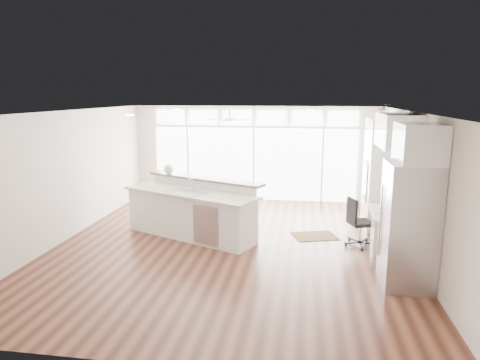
# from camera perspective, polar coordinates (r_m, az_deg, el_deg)

# --- Properties ---
(floor) EXTENTS (7.00, 8.00, 0.02)m
(floor) POSITION_cam_1_polar(r_m,az_deg,el_deg) (8.82, -1.30, -8.78)
(floor) COLOR #3E1E13
(floor) RESTS_ON ground
(ceiling) EXTENTS (7.00, 8.00, 0.02)m
(ceiling) POSITION_cam_1_polar(r_m,az_deg,el_deg) (8.29, -1.39, 9.09)
(ceiling) COLOR white
(ceiling) RESTS_ON wall_back
(wall_back) EXTENTS (7.00, 0.04, 2.70)m
(wall_back) POSITION_cam_1_polar(r_m,az_deg,el_deg) (12.36, 1.90, 3.57)
(wall_back) COLOR beige
(wall_back) RESTS_ON floor
(wall_front) EXTENTS (7.00, 0.04, 2.70)m
(wall_front) POSITION_cam_1_polar(r_m,az_deg,el_deg) (4.71, -9.98, -9.74)
(wall_front) COLOR beige
(wall_front) RESTS_ON floor
(wall_left) EXTENTS (0.04, 8.00, 2.70)m
(wall_left) POSITION_cam_1_polar(r_m,az_deg,el_deg) (9.69, -22.19, 0.54)
(wall_left) COLOR beige
(wall_left) RESTS_ON floor
(wall_right) EXTENTS (0.04, 8.00, 2.70)m
(wall_right) POSITION_cam_1_polar(r_m,az_deg,el_deg) (8.57, 22.36, -0.79)
(wall_right) COLOR beige
(wall_right) RESTS_ON floor
(glass_wall) EXTENTS (5.80, 0.06, 2.08)m
(glass_wall) POSITION_cam_1_polar(r_m,az_deg,el_deg) (12.34, 1.85, 2.15)
(glass_wall) COLOR white
(glass_wall) RESTS_ON wall_back
(transom_row) EXTENTS (5.90, 0.06, 0.40)m
(transom_row) POSITION_cam_1_polar(r_m,az_deg,el_deg) (12.20, 1.89, 8.33)
(transom_row) COLOR white
(transom_row) RESTS_ON wall_back
(desk_window) EXTENTS (0.04, 0.85, 0.85)m
(desk_window) POSITION_cam_1_polar(r_m,az_deg,el_deg) (8.81, 21.76, 0.89)
(desk_window) COLOR white
(desk_window) RESTS_ON wall_right
(ceiling_fan) EXTENTS (1.16, 1.16, 0.32)m
(ceiling_fan) POSITION_cam_1_polar(r_m,az_deg,el_deg) (11.14, -1.39, 8.56)
(ceiling_fan) COLOR white
(ceiling_fan) RESTS_ON ceiling
(recessed_lights) EXTENTS (3.40, 3.00, 0.02)m
(recessed_lights) POSITION_cam_1_polar(r_m,az_deg,el_deg) (8.49, -1.15, 9.01)
(recessed_lights) COLOR white
(recessed_lights) RESTS_ON ceiling
(oven_cabinet) EXTENTS (0.64, 1.20, 2.50)m
(oven_cabinet) POSITION_cam_1_polar(r_m,az_deg,el_deg) (10.26, 18.23, 0.81)
(oven_cabinet) COLOR white
(oven_cabinet) RESTS_ON floor
(desk_nook) EXTENTS (0.72, 1.30, 0.76)m
(desk_nook) POSITION_cam_1_polar(r_m,az_deg,el_deg) (9.02, 19.16, -6.36)
(desk_nook) COLOR white
(desk_nook) RESTS_ON floor
(upper_cabinets) EXTENTS (0.64, 1.30, 0.64)m
(upper_cabinets) POSITION_cam_1_polar(r_m,az_deg,el_deg) (8.65, 20.27, 6.17)
(upper_cabinets) COLOR white
(upper_cabinets) RESTS_ON wall_right
(refrigerator) EXTENTS (0.76, 0.90, 2.00)m
(refrigerator) POSITION_cam_1_polar(r_m,az_deg,el_deg) (7.29, 21.59, -5.62)
(refrigerator) COLOR #ADACB1
(refrigerator) RESTS_ON floor
(fridge_cabinet) EXTENTS (0.64, 0.90, 0.60)m
(fridge_cabinet) POSITION_cam_1_polar(r_m,az_deg,el_deg) (7.06, 22.84, 4.54)
(fridge_cabinet) COLOR white
(fridge_cabinet) RESTS_ON wall_right
(framed_photos) EXTENTS (0.06, 0.22, 0.80)m
(framed_photos) POSITION_cam_1_polar(r_m,az_deg,el_deg) (9.44, 20.87, 0.68)
(framed_photos) COLOR black
(framed_photos) RESTS_ON wall_right
(kitchen_island) EXTENTS (3.28, 2.30, 1.22)m
(kitchen_island) POSITION_cam_1_polar(r_m,az_deg,el_deg) (9.24, -6.62, -3.87)
(kitchen_island) COLOR white
(kitchen_island) RESTS_ON floor
(rug) EXTENTS (1.05, 0.89, 0.01)m
(rug) POSITION_cam_1_polar(r_m,az_deg,el_deg) (9.50, 9.91, -7.37)
(rug) COLOR #3B2612
(rug) RESTS_ON floor
(office_chair) EXTENTS (0.65, 0.62, 0.99)m
(office_chair) POSITION_cam_1_polar(r_m,az_deg,el_deg) (8.99, 15.83, -5.46)
(office_chair) COLOR black
(office_chair) RESTS_ON floor
(fishbowl) EXTENTS (0.30, 0.30, 0.23)m
(fishbowl) POSITION_cam_1_polar(r_m,az_deg,el_deg) (9.99, -9.49, 1.45)
(fishbowl) COLOR silver
(fishbowl) RESTS_ON kitchen_island
(monitor) EXTENTS (0.13, 0.45, 0.37)m
(monitor) POSITION_cam_1_polar(r_m,az_deg,el_deg) (8.85, 18.88, -2.86)
(monitor) COLOR black
(monitor) RESTS_ON desk_nook
(keyboard) EXTENTS (0.15, 0.36, 0.02)m
(keyboard) POSITION_cam_1_polar(r_m,az_deg,el_deg) (8.87, 17.73, -3.95)
(keyboard) COLOR silver
(keyboard) RESTS_ON desk_nook
(potted_plant) EXTENTS (0.31, 0.34, 0.25)m
(potted_plant) POSITION_cam_1_polar(r_m,az_deg,el_deg) (10.11, 18.71, 8.49)
(potted_plant) COLOR #365A26
(potted_plant) RESTS_ON oven_cabinet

